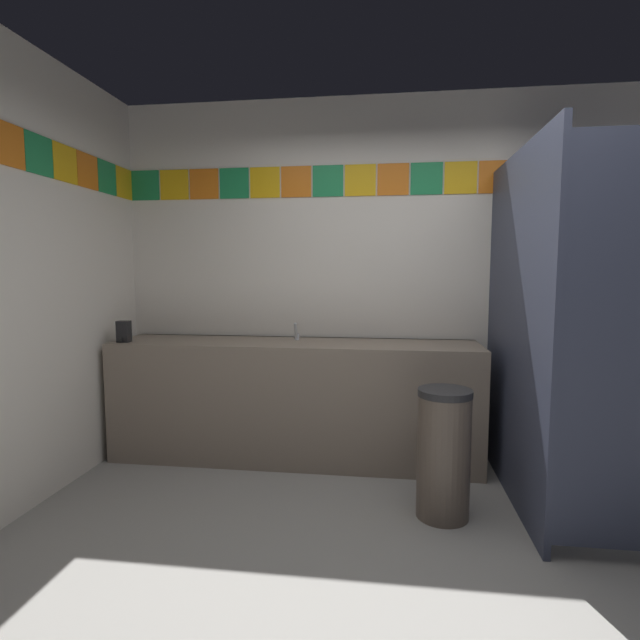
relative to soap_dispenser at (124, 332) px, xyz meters
The scene contains 8 objects.
ground_plane 2.63m from the soap_dispenser, 30.21° to the right, with size 9.96×9.96×0.00m, color gray.
wall_back 2.21m from the soap_dispenser, 13.73° to the left, with size 4.53×0.09×2.76m.
vanity_counter 1.38m from the soap_dispenser, ahead, with size 2.73×0.60×0.89m.
faucet_center 1.29m from the soap_dispenser, 11.99° to the left, with size 0.04×0.10×0.14m.
soap_dispenser is the anchor object (origin of this frame).
stall_divider 2.95m from the soap_dispenser, 10.16° to the right, with size 0.92×1.47×2.15m.
toilet 3.26m from the soap_dispenser, ahead, with size 0.39×0.49×0.74m.
trash_bin 2.43m from the soap_dispenser, 14.83° to the right, with size 0.31×0.31×0.75m.
Camera 1 is at (-0.17, -2.18, 1.42)m, focal length 27.50 mm.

